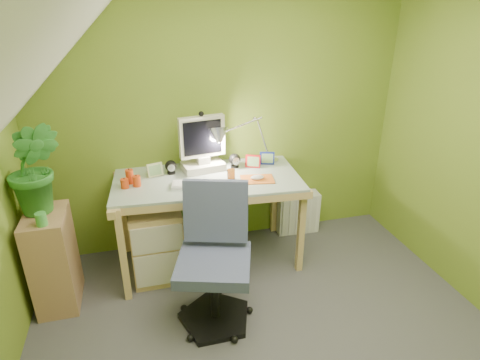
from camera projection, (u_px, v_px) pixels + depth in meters
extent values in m
cube|color=olive|center=(222.00, 115.00, 3.44)|extent=(3.20, 0.01, 2.40)
cube|color=white|center=(54.00, 73.00, 1.53)|extent=(1.10, 3.20, 1.10)
cube|color=silver|center=(200.00, 185.00, 3.08)|extent=(0.45, 0.23, 0.02)
cube|color=orange|center=(257.00, 179.00, 3.19)|extent=(0.29, 0.22, 0.01)
ellipsoid|color=silver|center=(257.00, 177.00, 3.19)|extent=(0.12, 0.09, 0.04)
cylinder|color=#9B4B16|center=(231.00, 174.00, 3.19)|extent=(0.07, 0.07, 0.08)
cube|color=#B41313|center=(253.00, 161.00, 3.41)|extent=(0.12, 0.07, 0.11)
cube|color=navy|center=(267.00, 158.00, 3.48)|extent=(0.13, 0.05, 0.11)
cube|color=#BBC788|center=(155.00, 170.00, 3.24)|extent=(0.13, 0.05, 0.11)
cube|color=#AA7A59|center=(54.00, 260.00, 2.92)|extent=(0.28, 0.43, 0.75)
imported|color=#2B7527|center=(35.00, 168.00, 2.67)|extent=(0.38, 0.32, 0.65)
cylinder|color=green|center=(41.00, 219.00, 2.62)|extent=(0.07, 0.07, 0.09)
cube|color=silver|center=(297.00, 212.00, 3.93)|extent=(0.41, 0.18, 0.40)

